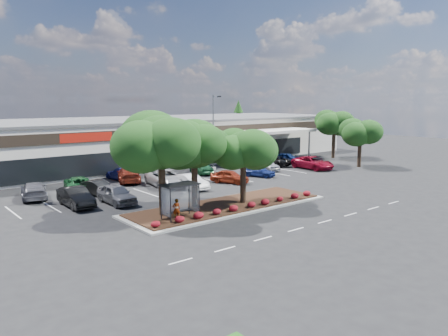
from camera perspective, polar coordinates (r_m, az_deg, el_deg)
ground at (r=35.39m, az=7.10°, el=-5.80°), size 160.00×160.00×0.00m
retail_store at (r=62.92m, az=-15.71°, el=3.28°), size 80.40×25.20×6.25m
landscape_island at (r=36.88m, az=0.43°, el=-4.93°), size 18.00×6.00×0.26m
lane_markings at (r=42.97m, az=-3.12°, el=-3.12°), size 33.12×20.06×0.01m
shrub_row at (r=35.24m, az=2.62°, el=-4.95°), size 17.00×0.80×0.50m
bus_shelter at (r=32.38m, az=-5.90°, el=-2.97°), size 2.75×1.55×2.59m
island_tree_west at (r=33.08m, az=-8.15°, el=0.58°), size 7.20×7.20×7.89m
island_tree_mid at (r=35.60m, az=-3.90°, el=0.77°), size 6.60×6.60×7.32m
island_tree_east at (r=36.96m, az=2.53°, el=0.44°), size 5.80×5.80×6.50m
tree_east_near at (r=61.19m, az=17.33°, el=3.15°), size 5.60×5.60×6.51m
tree_east_far at (r=69.80m, az=14.16°, el=4.40°), size 6.40×6.40×7.62m
conifer_north_east at (r=89.72m, az=1.89°, el=6.04°), size 3.96×3.96×9.00m
person_waiting at (r=32.17m, az=-6.23°, el=-5.37°), size 0.67×0.55×1.56m
light_pole at (r=55.88m, az=-1.33°, el=4.06°), size 1.43×0.65×9.59m
car_0 at (r=38.93m, az=-18.78°, el=-3.62°), size 1.79×5.00×1.64m
car_1 at (r=42.83m, az=-16.13°, el=-2.53°), size 2.94×4.58×1.43m
car_2 at (r=39.10m, az=-13.86°, el=-3.33°), size 1.98×4.90×1.67m
car_3 at (r=44.30m, az=-4.44°, el=-1.79°), size 1.80×4.61×1.50m
car_4 at (r=45.97m, az=-7.69°, el=-1.31°), size 3.96×6.61×1.72m
car_5 at (r=47.24m, az=0.75°, el=-1.12°), size 3.26×4.60×1.45m
car_6 at (r=51.40m, az=4.60°, el=-0.40°), size 2.75×4.20×1.33m
car_7 at (r=56.12m, az=5.52°, el=0.46°), size 2.54×4.66×1.50m
car_8 at (r=58.09m, az=11.52°, el=0.67°), size 3.11×6.07×1.64m
car_9 at (r=43.47m, az=-23.58°, el=-2.70°), size 3.31×5.63×1.53m
car_10 at (r=45.43m, az=-18.54°, el=-1.97°), size 3.82×5.82×1.49m
car_11 at (r=50.50m, az=-13.14°, el=-0.71°), size 2.33×5.10×1.45m
car_12 at (r=49.06m, az=-12.41°, el=-0.85°), size 4.06×6.06×1.63m
car_14 at (r=53.11m, az=-2.97°, el=-0.02°), size 2.55×4.51×1.45m
car_15 at (r=58.32m, az=2.79°, el=0.88°), size 4.30×6.14×1.65m
car_16 at (r=59.93m, az=6.37°, el=0.91°), size 3.23×5.25×1.36m
car_17 at (r=62.57m, az=7.63°, el=1.30°), size 3.29×4.86×1.54m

